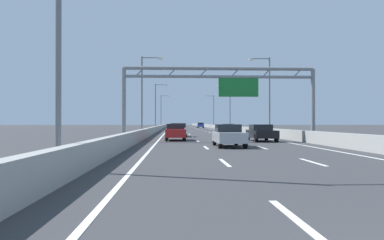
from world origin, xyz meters
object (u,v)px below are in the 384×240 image
streetlamp_left_mid (144,91)px  blue_car (201,125)px  streetlamp_left_distant (162,109)px  silver_car (229,135)px  sign_gantry (222,84)px  streetlamp_right_mid (268,91)px  streetlamp_right_far (229,104)px  streetlamp_left_near (66,10)px  streetlamp_left_far (157,104)px  white_car (178,130)px  red_car (175,132)px  green_car (228,129)px  streetlamp_right_distant (213,109)px  black_car (261,133)px

streetlamp_left_mid → blue_car: 66.22m
streetlamp_left_distant → silver_car: (7.25, -86.31, -4.64)m
sign_gantry → blue_car: size_ratio=3.99×
streetlamp_right_mid → silver_car: (-7.68, -20.51, -4.64)m
silver_car → blue_car: bearing=87.3°
streetlamp_right_far → streetlamp_left_distant: bearing=114.4°
streetlamp_left_near → streetlamp_left_far: 65.80m
sign_gantry → white_car: sign_gantry is taller
streetlamp_left_mid → streetlamp_right_far: size_ratio=1.00×
streetlamp_left_distant → blue_car: 12.19m
streetlamp_left_distant → red_car: (3.74, -77.15, -4.63)m
sign_gantry → green_car: bearing=80.5°
sign_gantry → streetlamp_left_mid: bearing=119.5°
streetlamp_right_distant → blue_car: (-3.67, -0.71, -4.61)m
streetlamp_left_near → streetlamp_right_far: bearing=77.2°
black_car → green_car: (0.10, 20.95, -0.02)m
red_car → streetlamp_left_near: bearing=-99.9°
silver_car → red_car: size_ratio=0.99×
red_car → streetlamp_right_distant: bearing=81.7°
streetlamp_right_distant → streetlamp_left_near: bearing=-98.6°
streetlamp_left_near → white_car: size_ratio=2.23×
silver_car → green_car: 28.49m
streetlamp_left_distant → white_car: streetlamp_left_distant is taller
sign_gantry → streetlamp_left_mid: size_ratio=1.74×
blue_car → black_car: 78.35m
silver_car → streetlamp_left_near: bearing=-120.3°
sign_gantry → streetlamp_right_far: size_ratio=1.74×
blue_car → streetlamp_right_distant: bearing=10.9°
streetlamp_left_distant → black_car: bearing=-82.0°
black_car → white_car: 12.73m
streetlamp_right_far → blue_car: (-3.67, 32.19, -4.61)m
streetlamp_left_mid → streetlamp_left_distant: same height
black_car → streetlamp_left_mid: bearing=130.0°
blue_car → sign_gantry: bearing=-92.6°
sign_gantry → streetlamp_left_near: (-7.68, -19.36, 0.55)m
streetlamp_left_far → streetlamp_right_distant: same height
sign_gantry → white_car: bearing=108.3°
sign_gantry → black_car: bearing=4.8°
blue_car → black_car: bearing=-90.1°
streetlamp_right_distant → black_car: streetlamp_right_distant is taller
green_car → streetlamp_left_distant: bearing=100.9°
sign_gantry → green_car: sign_gantry is taller
streetlamp_left_far → blue_car: bearing=70.7°
streetlamp_right_mid → red_car: (-11.19, -11.34, -4.63)m
streetlamp_left_near → streetlamp_left_far: (0.00, 65.80, 0.00)m
streetlamp_right_mid → blue_car: 65.36m
streetlamp_left_mid → sign_gantry: bearing=-60.5°
streetlamp_right_mid → streetlamp_right_far: same height
black_car → streetlamp_right_mid: bearing=74.0°
streetlamp_right_distant → red_car: bearing=-98.3°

